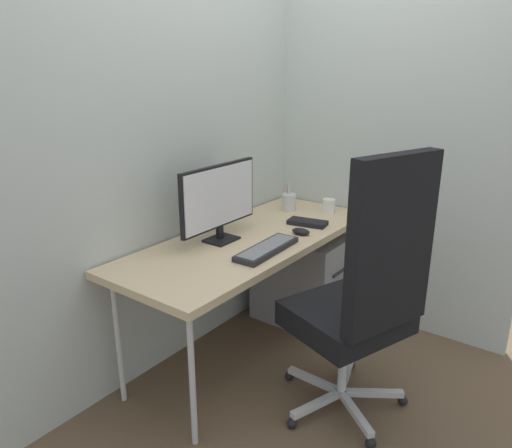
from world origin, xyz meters
name	(u,v)px	position (x,y,z in m)	size (l,w,h in m)	color
ground_plane	(251,350)	(0.00, 0.00, 0.00)	(8.00, 8.00, 0.00)	brown
wall_back	(198,107)	(0.00, 0.36, 1.40)	(3.05, 0.04, 2.80)	#B7C1BC
wall_side_right	(360,102)	(0.86, -0.20, 1.40)	(0.04, 2.05, 2.80)	#B7C1BC
desk	(251,243)	(0.00, 0.00, 0.68)	(1.65, 0.66, 0.72)	#D1B78C
office_chair	(364,292)	(-0.15, -0.74, 0.66)	(0.64, 0.66, 1.30)	black
filing_cabinet	(301,277)	(0.51, -0.02, 0.29)	(0.39, 0.56, 0.59)	gray
monitor	(219,199)	(-0.14, 0.10, 0.95)	(0.56, 0.14, 0.41)	black
keyboard	(267,249)	(-0.12, -0.20, 0.73)	(0.43, 0.15, 0.03)	black
mouse	(301,231)	(0.20, -0.20, 0.73)	(0.07, 0.11, 0.03)	black
pen_holder	(289,202)	(0.56, 0.12, 0.77)	(0.09, 0.09, 0.19)	silver
notebook	(307,223)	(0.37, -0.14, 0.73)	(0.10, 0.23, 0.03)	black
coffee_mug	(329,206)	(0.67, -0.12, 0.76)	(0.11, 0.08, 0.09)	white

